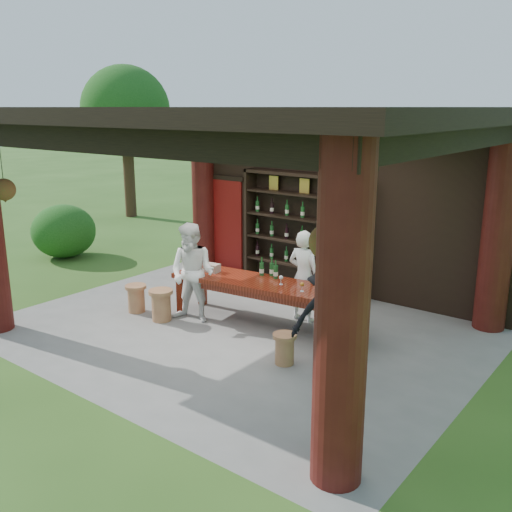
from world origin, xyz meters
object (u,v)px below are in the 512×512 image
Objects in this scene: stool_near_right at (285,348)px; stool_near_left at (161,304)px; wine_shelf at (302,231)px; guest_man at (327,318)px; tasting_table at (264,288)px; stool_far_left at (136,298)px; guest_woman at (193,273)px; napkin_basket at (212,268)px; host at (304,276)px.

stool_near_left is at bearing 177.56° from stool_near_right.
wine_shelf is 1.78× the size of guest_man.
guest_man is at bearing -25.33° from tasting_table.
wine_shelf is 0.80× the size of tasting_table.
guest_man reaches higher than stool_near_left.
guest_man reaches higher than stool_far_left.
napkin_basket is (0.01, 0.46, -0.01)m from guest_woman.
stool_near_left is 1.06m from napkin_basket.
guest_woman is at bearing -151.99° from tasting_table.
tasting_table is 1.56m from stool_near_right.
guest_man is (3.14, 0.11, 0.45)m from stool_near_left.
host is (1.87, 1.49, 0.49)m from stool_near_left.
stool_near_left is at bearing -156.38° from guest_woman.
host is 1.85m from guest_woman.
guest_woman is at bearing 37.78° from stool_near_left.
stool_near_right is 0.91× the size of stool_far_left.
guest_woman is 6.42× the size of napkin_basket.
stool_far_left reaches higher than stool_near_right.
guest_man is at bearing -14.20° from napkin_basket.
tasting_table is 1.96× the size of guest_woman.
guest_man reaches higher than tasting_table.
stool_near_right is (2.61, -0.11, -0.05)m from stool_near_left.
wine_shelf is 1.56× the size of guest_woman.
stool_near_left is (-0.87, -2.95, -0.86)m from wine_shelf.
stool_far_left is at bearing 147.39° from guest_man.
stool_near_right is at bearing -25.68° from guest_woman.
guest_woman reaches higher than host.
stool_far_left is 1.46m from napkin_basket.
guest_woman is at bearing 168.48° from stool_near_right.
guest_woman is at bearing 36.53° from host.
wine_shelf is at bearing 62.49° from stool_far_left.
stool_far_left is 1.27m from guest_woman.
host is at bearing 24.43° from guest_woman.
stool_near_right is 0.30× the size of guest_man.
guest_woman reaches higher than stool_near_right.
stool_near_right is at bearing -60.41° from wine_shelf.
guest_man is 2.79m from napkin_basket.
tasting_table is 1.77m from stool_near_left.
napkin_basket is at bearing 157.32° from stool_near_right.
host is at bearing 30.09° from stool_far_left.
wine_shelf is at bearing -57.71° from host.
wine_shelf reaches higher than napkin_basket.
stool_near_left is 0.66m from stool_far_left.
stool_near_right is at bearing -41.85° from tasting_table.
stool_near_right is (1.12, -1.01, -0.40)m from tasting_table.
guest_man is (3.80, 0.09, 0.47)m from stool_far_left.
guest_man reaches higher than stool_near_right.
stool_far_left is 2.97m from host.
wine_shelf reaches higher than host.
stool_near_right is 0.76m from guest_man.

